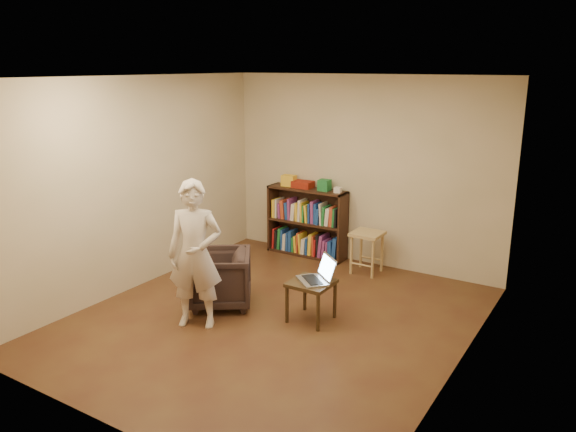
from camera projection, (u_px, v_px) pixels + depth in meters
The scene contains 15 objects.
floor at pixel (273, 319), 6.20m from camera, with size 4.50×4.50×0.00m, color #452016.
ceiling at pixel (272, 77), 5.51m from camera, with size 4.50×4.50×0.00m, color silver.
wall_back at pixel (363, 171), 7.70m from camera, with size 4.00×4.00×0.00m, color beige.
wall_left at pixel (137, 184), 6.88m from camera, with size 4.50×4.50×0.00m, color beige.
wall_right at pixel (466, 235), 4.83m from camera, with size 4.50×4.50×0.00m, color beige.
bookshelf at pixel (307, 226), 8.19m from camera, with size 1.20×0.30×1.00m.
box_yellow at pixel (289, 181), 8.19m from camera, with size 0.20×0.14×0.16m, color yellow.
red_cloth at pixel (303, 184), 8.09m from camera, with size 0.29×0.21×0.10m, color maroon.
box_green at pixel (324, 185), 7.89m from camera, with size 0.16×0.16×0.16m, color #1D7033.
box_white at pixel (338, 190), 7.78m from camera, with size 0.09×0.09×0.07m, color silver.
stool at pixel (367, 240), 7.47m from camera, with size 0.39×0.39×0.57m.
armchair at pixel (219, 278), 6.50m from camera, with size 0.69×0.71×0.65m, color #322521.
side_table at pixel (311, 288), 6.08m from camera, with size 0.44×0.44×0.45m.
laptop at pixel (318, 276), 6.06m from camera, with size 0.50×0.50×0.27m.
person at pixel (195, 255), 5.87m from camera, with size 0.58×0.38×1.59m, color beige.
Camera 1 is at (3.14, -4.73, 2.73)m, focal length 35.00 mm.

